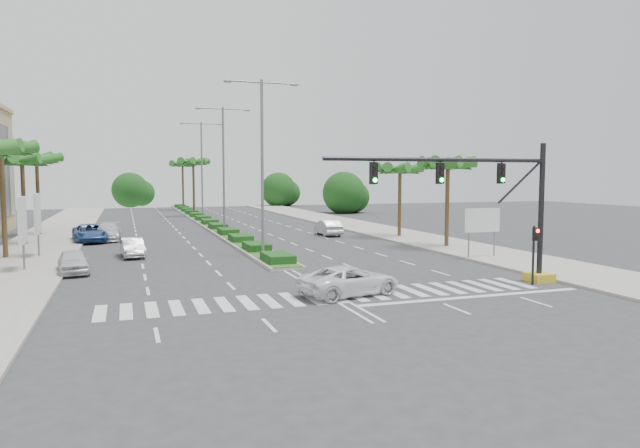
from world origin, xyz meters
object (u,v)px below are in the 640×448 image
object	(u,v)px
car_parked_d	(108,232)
car_crossing	(350,280)
car_parked_a	(73,262)
car_parked_c	(90,233)
car_parked_b	(132,247)
car_right	(328,228)

from	to	relation	value
car_parked_d	car_crossing	size ratio (longest dim) A/B	1.03
car_parked_a	car_parked_c	size ratio (longest dim) A/B	0.73
car_parked_b	car_crossing	world-z (taller)	car_crossing
car_parked_a	car_parked_c	bearing A→B (deg)	83.01
car_parked_b	car_parked_d	xyz separation A→B (m)	(-1.87, 11.20, 0.09)
car_crossing	car_right	size ratio (longest dim) A/B	1.10
car_right	car_parked_a	bearing A→B (deg)	38.17
car_crossing	car_right	distance (m)	26.80
car_parked_a	car_parked_d	bearing A→B (deg)	78.32
car_parked_a	car_crossing	xyz separation A→B (m)	(12.65, -10.57, 0.01)
car_parked_d	car_right	bearing A→B (deg)	-3.23
car_parked_b	car_right	world-z (taller)	car_right
car_parked_b	car_parked_d	size ratio (longest dim) A/B	0.78
car_parked_a	car_parked_d	world-z (taller)	car_parked_d
car_parked_a	car_parked_d	size ratio (longest dim) A/B	0.78
car_parked_b	car_parked_d	bearing A→B (deg)	94.60
car_parked_a	car_parked_b	xyz separation A→B (m)	(3.28, 5.89, -0.03)
car_parked_b	car_parked_c	distance (m)	10.94
car_parked_a	car_right	xyz separation A→B (m)	(20.74, 14.98, 0.06)
car_parked_b	car_parked_c	size ratio (longest dim) A/B	0.73
car_parked_c	car_parked_d	distance (m)	1.60
car_parked_c	car_right	size ratio (longest dim) A/B	1.22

